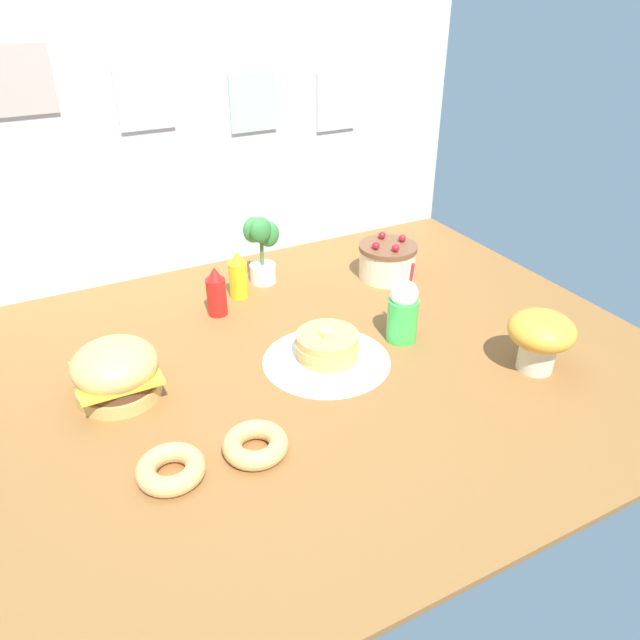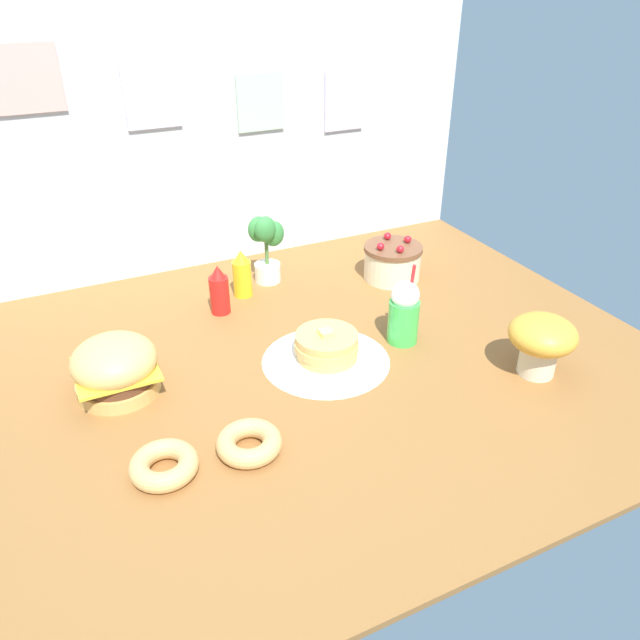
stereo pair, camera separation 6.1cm
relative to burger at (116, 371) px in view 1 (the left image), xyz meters
name	(u,v)px [view 1 (the left image)]	position (x,y,z in m)	size (l,w,h in m)	color
ground_plane	(304,366)	(0.57, -0.11, -0.10)	(2.35, 1.81, 0.02)	brown
back_wall	(201,141)	(0.57, 0.79, 0.44)	(2.35, 0.04, 1.05)	silver
doily_mat	(326,360)	(0.64, -0.13, -0.09)	(0.42, 0.42, 0.00)	white
burger	(116,371)	(0.00, 0.00, 0.00)	(0.26, 0.26, 0.18)	#DBA859
pancake_stack	(327,349)	(0.65, -0.13, -0.04)	(0.33, 0.33, 0.11)	white
layer_cake	(387,261)	(1.16, 0.31, -0.01)	(0.24, 0.24, 0.18)	beige
ketchup_bottle	(216,293)	(0.43, 0.34, 0.00)	(0.07, 0.07, 0.19)	red
mustard_bottle	(238,276)	(0.56, 0.43, 0.00)	(0.07, 0.07, 0.19)	yellow
cream_soda_cup	(403,311)	(0.94, -0.13, 0.03)	(0.11, 0.11, 0.29)	green
donut_pink_glaze	(171,468)	(0.04, -0.41, -0.06)	(0.18, 0.18, 0.05)	tan
donut_chocolate	(255,444)	(0.27, -0.43, -0.06)	(0.18, 0.18, 0.05)	tan
potted_plant	(262,247)	(0.69, 0.51, 0.07)	(0.14, 0.12, 0.29)	white
mushroom_stool	(541,335)	(1.22, -0.48, 0.04)	(0.21, 0.21, 0.20)	beige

